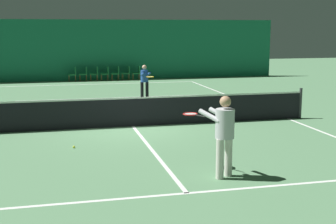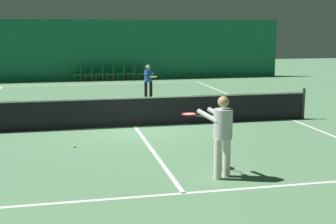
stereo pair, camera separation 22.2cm
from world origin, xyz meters
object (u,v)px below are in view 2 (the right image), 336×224
object	(u,v)px
courtside_chair_6	(142,72)
tennis_ball	(74,146)
courtside_chair_0	(79,73)
courtside_chair_4	(122,72)
courtside_chair_1	(90,73)
courtside_chair_2	(100,73)
courtside_chair_3	(111,73)
player_far	(149,79)
courtside_chair_5	(132,72)
player_near	(221,130)
tennis_net	(134,111)

from	to	relation	value
courtside_chair_6	tennis_ball	size ratio (longest dim) A/B	12.73
courtside_chair_0	courtside_chair_4	world-z (taller)	same
courtside_chair_0	courtside_chair_1	size ratio (longest dim) A/B	1.00
courtside_chair_2	courtside_chair_3	bearing A→B (deg)	90.00
courtside_chair_1	courtside_chair_4	distance (m)	1.91
player_far	courtside_chair_4	size ratio (longest dim) A/B	1.79
courtside_chair_2	courtside_chair_5	world-z (taller)	same
player_near	courtside_chair_3	size ratio (longest dim) A/B	2.08
tennis_net	courtside_chair_6	world-z (taller)	tennis_net
player_far	courtside_chair_1	size ratio (longest dim) A/B	1.79
player_near	courtside_chair_2	bearing A→B (deg)	-25.73
courtside_chair_6	courtside_chair_0	bearing A→B (deg)	-90.00
courtside_chair_0	tennis_ball	distance (m)	15.99
player_far	tennis_ball	world-z (taller)	player_far
courtside_chair_1	courtside_chair_5	world-z (taller)	same
courtside_chair_2	player_near	bearing A→B (deg)	3.19
courtside_chair_1	courtside_chair_6	world-z (taller)	same
courtside_chair_2	courtside_chair_6	distance (m)	2.55
player_far	courtside_chair_2	bearing A→B (deg)	-172.65
courtside_chair_0	courtside_chair_6	size ratio (longest dim) A/B	1.00
tennis_net	courtside_chair_3	bearing A→B (deg)	87.54
player_far	courtside_chair_6	size ratio (longest dim) A/B	1.79
tennis_net	courtside_chair_4	distance (m)	13.63
courtside_chair_0	courtside_chair_2	xyz separation A→B (m)	(1.28, 0.00, 0.00)
tennis_net	courtside_chair_5	distance (m)	13.71
courtside_chair_4	courtside_chair_2	bearing A→B (deg)	-90.00
courtside_chair_2	courtside_chair_3	size ratio (longest dim) A/B	1.00
courtside_chair_5	courtside_chair_6	distance (m)	0.64
courtside_chair_4	tennis_net	bearing A→B (deg)	-5.14
courtside_chair_2	courtside_chair_3	distance (m)	0.64
tennis_ball	courtside_chair_4	bearing A→B (deg)	78.70
tennis_net	courtside_chair_0	bearing A→B (deg)	95.60
courtside_chair_1	courtside_chair_6	distance (m)	3.19
tennis_net	courtside_chair_2	size ratio (longest dim) A/B	14.29
player_far	courtside_chair_1	bearing A→B (deg)	-168.13
courtside_chair_2	courtside_chair_6	bearing A→B (deg)	90.00
courtside_chair_0	courtside_chair_4	xyz separation A→B (m)	(2.55, 0.00, 0.00)
courtside_chair_0	courtside_chair_5	world-z (taller)	same
courtside_chair_0	courtside_chair_5	xyz separation A→B (m)	(3.19, 0.00, 0.00)
tennis_net	courtside_chair_4	xyz separation A→B (m)	(1.22, 13.58, -0.03)
courtside_chair_1	courtside_chair_3	world-z (taller)	same
player_near	tennis_ball	size ratio (longest dim) A/B	26.51
courtside_chair_2	courtside_chair_5	size ratio (longest dim) A/B	1.00
courtside_chair_3	tennis_ball	world-z (taller)	courtside_chair_3
player_near	courtside_chair_6	distance (m)	19.25
player_near	courtside_chair_0	xyz separation A→B (m)	(-2.34, 19.18, -0.53)
player_near	tennis_ball	distance (m)	4.49
courtside_chair_6	courtside_chair_5	bearing A→B (deg)	-90.00
player_near	player_far	xyz separation A→B (m)	(0.52, 11.57, -0.14)
tennis_net	courtside_chair_5	bearing A→B (deg)	82.21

